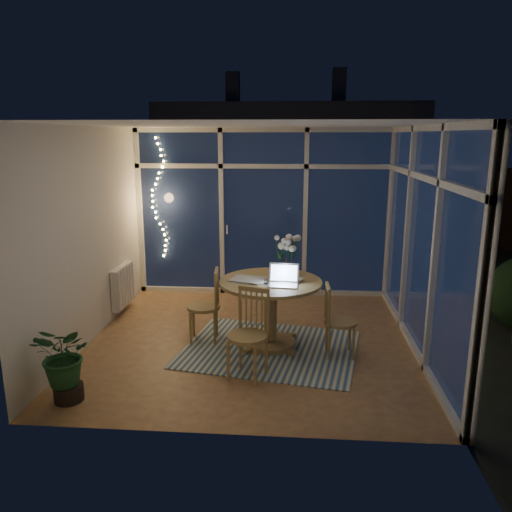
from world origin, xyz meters
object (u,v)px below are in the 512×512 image
at_px(laptop, 283,275).
at_px(chair_front, 247,334).
at_px(chair_left, 203,305).
at_px(potted_plant, 66,364).
at_px(dining_table, 270,314).
at_px(chair_right, 340,320).
at_px(flower_vase, 287,267).

bearing_deg(laptop, chair_front, -114.36).
height_order(chair_left, potted_plant, chair_left).
bearing_deg(dining_table, laptop, -51.94).
bearing_deg(laptop, potted_plant, -143.83).
xyz_separation_m(chair_left, potted_plant, (-1.04, -1.53, -0.08)).
distance_m(dining_table, chair_front, 0.84).
distance_m(chair_right, flower_vase, 0.92).
distance_m(chair_left, chair_front, 1.11).
bearing_deg(flower_vase, laptop, -95.13).
relative_size(chair_right, potted_plant, 1.14).
xyz_separation_m(dining_table, laptop, (0.15, -0.19, 0.54)).
bearing_deg(chair_right, chair_front, 118.31).
relative_size(chair_right, laptop, 2.51).
relative_size(chair_front, laptop, 2.78).
bearing_deg(flower_vase, chair_right, -35.43).
relative_size(flower_vase, potted_plant, 0.28).
bearing_deg(dining_table, chair_front, -103.91).
distance_m(chair_left, chair_right, 1.67).
bearing_deg(chair_right, dining_table, 73.11).
bearing_deg(chair_left, laptop, 68.54).
bearing_deg(chair_right, potted_plant, 111.86).
height_order(chair_right, chair_front, chair_front).
relative_size(dining_table, chair_left, 1.31).
height_order(dining_table, chair_front, chair_front).
xyz_separation_m(chair_left, chair_front, (0.63, -0.92, 0.02)).
height_order(chair_left, flower_vase, flower_vase).
height_order(chair_left, chair_right, chair_left).
distance_m(dining_table, chair_right, 0.84).
xyz_separation_m(laptop, potted_plant, (-2.02, -1.24, -0.57)).
bearing_deg(potted_plant, chair_right, 24.41).
xyz_separation_m(chair_right, chair_front, (-1.01, -0.60, 0.05)).
relative_size(chair_left, flower_vase, 4.40).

